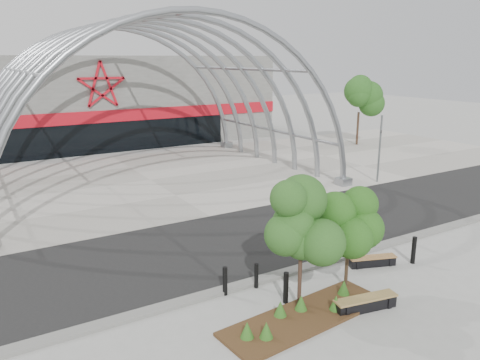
# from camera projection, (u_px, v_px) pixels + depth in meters

# --- Properties ---
(ground) EXTENTS (140.00, 140.00, 0.00)m
(ground) POSITION_uv_depth(u_px,v_px,m) (294.00, 268.00, 17.90)
(ground) COLOR #979792
(ground) RESTS_ON ground
(road) EXTENTS (140.00, 7.00, 0.02)m
(road) POSITION_uv_depth(u_px,v_px,m) (246.00, 239.00, 20.80)
(road) COLOR black
(road) RESTS_ON ground
(forecourt) EXTENTS (60.00, 17.00, 0.04)m
(forecourt) POSITION_uv_depth(u_px,v_px,m) (150.00, 180.00, 30.75)
(forecourt) COLOR #9C988E
(forecourt) RESTS_ON ground
(kerb) EXTENTS (60.00, 0.50, 0.12)m
(kerb) POSITION_uv_depth(u_px,v_px,m) (298.00, 269.00, 17.68)
(kerb) COLOR slate
(kerb) RESTS_ON ground
(arena_building) EXTENTS (34.00, 15.24, 8.00)m
(arena_building) POSITION_uv_depth(u_px,v_px,m) (82.00, 99.00, 44.64)
(arena_building) COLOR slate
(arena_building) RESTS_ON ground
(vault_canopy) EXTENTS (20.80, 15.80, 20.36)m
(vault_canopy) POSITION_uv_depth(u_px,v_px,m) (150.00, 180.00, 30.75)
(vault_canopy) COLOR #90959A
(vault_canopy) RESTS_ON ground
(planting_bed) EXTENTS (5.81, 2.24, 0.60)m
(planting_bed) POSITION_uv_depth(u_px,v_px,m) (303.00, 314.00, 14.41)
(planting_bed) COLOR #322513
(planting_bed) RESTS_ON ground
(signal_pole) EXTENTS (0.25, 0.61, 4.34)m
(signal_pole) POSITION_uv_depth(u_px,v_px,m) (380.00, 148.00, 29.67)
(signal_pole) COLOR slate
(signal_pole) RESTS_ON ground
(street_tree_0) EXTENTS (1.74, 1.74, 3.97)m
(street_tree_0) POSITION_uv_depth(u_px,v_px,m) (302.00, 223.00, 14.41)
(street_tree_0) COLOR black
(street_tree_0) RESTS_ON ground
(street_tree_1) EXTENTS (1.53, 1.53, 3.62)m
(street_tree_1) POSITION_uv_depth(u_px,v_px,m) (350.00, 217.00, 15.76)
(street_tree_1) COLOR #302618
(street_tree_1) RESTS_ON ground
(bench_0) EXTENTS (2.20, 0.85, 0.45)m
(bench_0) POSITION_uv_depth(u_px,v_px,m) (365.00, 304.00, 14.88)
(bench_0) COLOR black
(bench_0) RESTS_ON ground
(bench_1) EXTENTS (1.89, 1.01, 0.39)m
(bench_1) POSITION_uv_depth(u_px,v_px,m) (372.00, 261.00, 18.06)
(bench_1) COLOR black
(bench_1) RESTS_ON ground
(bollard_0) EXTENTS (0.16, 0.16, 1.01)m
(bollard_0) POSITION_uv_depth(u_px,v_px,m) (225.00, 281.00, 15.77)
(bollard_0) COLOR black
(bollard_0) RESTS_ON ground
(bollard_1) EXTENTS (0.15, 0.15, 0.91)m
(bollard_1) POSITION_uv_depth(u_px,v_px,m) (256.00, 276.00, 16.27)
(bollard_1) COLOR black
(bollard_1) RESTS_ON ground
(bollard_2) EXTENTS (0.17, 0.17, 1.07)m
(bollard_2) POSITION_uv_depth(u_px,v_px,m) (286.00, 288.00, 15.25)
(bollard_2) COLOR black
(bollard_2) RESTS_ON ground
(bollard_3) EXTENTS (0.15, 0.15, 0.94)m
(bollard_3) POSITION_uv_depth(u_px,v_px,m) (360.00, 237.00, 19.77)
(bollard_3) COLOR black
(bollard_3) RESTS_ON ground
(bollard_4) EXTENTS (0.17, 0.17, 1.09)m
(bollard_4) POSITION_uv_depth(u_px,v_px,m) (414.00, 250.00, 18.21)
(bollard_4) COLOR black
(bollard_4) RESTS_ON ground
(bg_tree_1) EXTENTS (2.70, 2.70, 5.91)m
(bg_tree_1) POSITION_uv_depth(u_px,v_px,m) (360.00, 99.00, 42.21)
(bg_tree_1) COLOR black
(bg_tree_1) RESTS_ON ground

